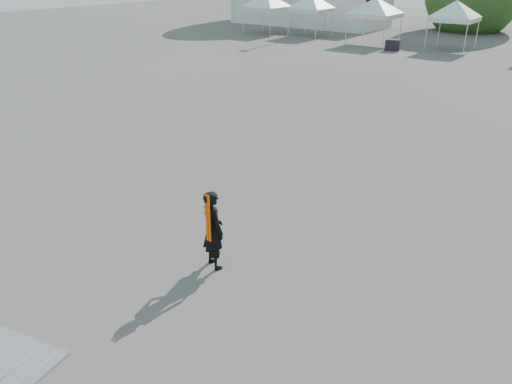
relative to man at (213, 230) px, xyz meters
The scene contains 6 objects.
ground 3.32m from the man, 77.80° to the left, with size 120.00×120.00×0.00m, color #474442.
marquee 43.71m from the man, 119.21° to the left, with size 15.00×6.25×4.23m.
tent_c 32.25m from the man, 109.50° to the left, with size 4.56×4.56×3.88m.
tent_d 31.51m from the man, 99.33° to the left, with size 4.09×4.09×3.88m.
man is the anchor object (origin of this frame).
crate_west 29.47m from the man, 106.25° to the left, with size 0.98×0.76×0.76m, color black.
Camera 1 is at (5.29, -9.59, 5.72)m, focal length 35.00 mm.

